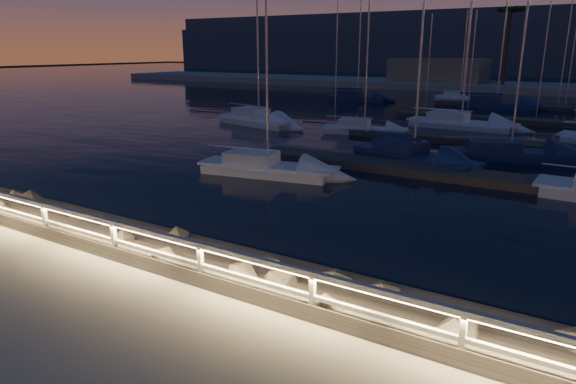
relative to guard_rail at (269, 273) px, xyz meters
name	(u,v)px	position (x,y,z in m)	size (l,w,h in m)	color
ground	(272,306)	(0.07, 0.00, -0.77)	(400.00, 400.00, 0.00)	#A5A195
harbor_water	(513,140)	(0.07, 31.22, -1.74)	(400.00, 440.00, 0.60)	black
guard_rail	(269,273)	(0.00, 0.00, 0.00)	(44.11, 0.12, 1.06)	white
riprap	(352,301)	(1.28, 1.51, -0.99)	(39.09, 3.02, 1.44)	slate
floating_docks	(517,130)	(0.07, 32.50, -1.17)	(22.00, 36.00, 0.40)	#4F4841
far_shore	(565,87)	(-0.06, 74.05, -0.48)	(160.00, 14.00, 5.20)	#A5A195
palm_left	(511,13)	(-7.93, 72.00, 9.36)	(3.00, 3.00, 11.20)	#4F3B25
distant_hills	(491,51)	(-22.06, 133.69, 3.96)	(230.00, 37.50, 18.00)	#3B485B
sailboat_a	(257,119)	(-18.56, 25.76, -0.90)	(8.21, 4.13, 13.55)	white
sailboat_b	(264,166)	(-8.37, 11.97, -0.97)	(7.12, 3.23, 11.73)	white
sailboat_c	(507,153)	(1.15, 21.93, -0.97)	(7.60, 4.81, 12.57)	navy
sailboat_e	(362,128)	(-9.42, 26.06, -0.98)	(6.27, 2.87, 10.37)	white
sailboat_f	(411,155)	(-3.10, 18.28, -0.95)	(7.65, 4.61, 12.64)	navy
sailboat_g	(458,122)	(-4.21, 32.66, -0.94)	(8.31, 2.84, 13.91)	white
sailboat_i	(356,97)	(-20.13, 48.31, -0.93)	(7.35, 3.17, 12.19)	navy
sailboat_m	(459,97)	(-9.82, 55.04, -0.98)	(6.26, 3.01, 10.34)	white
sailboat_n	(494,104)	(-4.62, 48.69, -0.92)	(8.40, 3.21, 13.98)	navy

